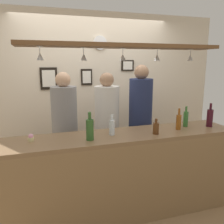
% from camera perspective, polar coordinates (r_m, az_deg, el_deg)
% --- Properties ---
extents(ground_plane, '(8.00, 8.00, 0.00)m').
position_cam_1_polar(ground_plane, '(3.40, 0.54, -19.91)').
color(ground_plane, olive).
extents(back_wall, '(4.40, 0.06, 2.60)m').
position_cam_1_polar(back_wall, '(3.98, -4.35, 4.77)').
color(back_wall, beige).
rests_on(back_wall, ground_plane).
extents(bar_counter, '(2.70, 0.55, 1.00)m').
position_cam_1_polar(bar_counter, '(2.66, 4.01, -12.95)').
color(bar_counter, brown).
rests_on(bar_counter, ground_plane).
extents(overhead_glass_rack, '(2.20, 0.36, 0.04)m').
position_cam_1_polar(overhead_glass_rack, '(2.61, 2.75, 15.78)').
color(overhead_glass_rack, brown).
extents(hanging_wineglass_far_left, '(0.07, 0.07, 0.13)m').
position_cam_1_polar(hanging_wineglass_far_left, '(2.41, -17.13, 12.93)').
color(hanging_wineglass_far_left, silver).
rests_on(hanging_wineglass_far_left, overhead_glass_rack).
extents(hanging_wineglass_left, '(0.07, 0.07, 0.13)m').
position_cam_1_polar(hanging_wineglass_left, '(2.54, -6.90, 13.29)').
color(hanging_wineglass_left, silver).
rests_on(hanging_wineglass_left, overhead_glass_rack).
extents(hanging_wineglass_center_left, '(0.07, 0.07, 0.13)m').
position_cam_1_polar(hanging_wineglass_center_left, '(2.65, 2.66, 13.30)').
color(hanging_wineglass_center_left, silver).
rests_on(hanging_wineglass_center_left, overhead_glass_rack).
extents(hanging_wineglass_center, '(0.07, 0.07, 0.13)m').
position_cam_1_polar(hanging_wineglass_center, '(2.84, 10.92, 13.02)').
color(hanging_wineglass_center, silver).
rests_on(hanging_wineglass_center, overhead_glass_rack).
extents(hanging_wineglass_center_right, '(0.07, 0.07, 0.13)m').
position_cam_1_polar(hanging_wineglass_center_right, '(3.03, 18.51, 12.55)').
color(hanging_wineglass_center_right, silver).
rests_on(hanging_wineglass_center_right, overhead_glass_rack).
extents(person_left_grey_shirt, '(0.34, 0.34, 1.68)m').
position_cam_1_polar(person_left_grey_shirt, '(3.20, -11.43, -2.48)').
color(person_left_grey_shirt, '#2D334C').
rests_on(person_left_grey_shirt, ground_plane).
extents(person_middle_white_patterned_shirt, '(0.34, 0.34, 1.66)m').
position_cam_1_polar(person_middle_white_patterned_shirt, '(3.31, -1.23, -1.92)').
color(person_middle_white_patterned_shirt, '#2D334C').
rests_on(person_middle_white_patterned_shirt, ground_plane).
extents(person_right_navy_shirt, '(0.34, 0.34, 1.77)m').
position_cam_1_polar(person_right_navy_shirt, '(3.47, 6.94, -0.22)').
color(person_right_navy_shirt, '#2D334C').
rests_on(person_right_navy_shirt, ground_plane).
extents(bottle_beer_amber_tall, '(0.06, 0.06, 0.26)m').
position_cam_1_polar(bottle_beer_amber_tall, '(2.94, 15.91, -2.22)').
color(bottle_beer_amber_tall, brown).
rests_on(bottle_beer_amber_tall, bar_counter).
extents(bottle_beer_brown_stubby, '(0.07, 0.07, 0.18)m').
position_cam_1_polar(bottle_beer_brown_stubby, '(2.70, 10.64, -3.85)').
color(bottle_beer_brown_stubby, '#512D14').
rests_on(bottle_beer_brown_stubby, bar_counter).
extents(bottle_soda_clear, '(0.06, 0.06, 0.23)m').
position_cam_1_polar(bottle_soda_clear, '(2.62, 0.00, -3.64)').
color(bottle_soda_clear, silver).
rests_on(bottle_soda_clear, bar_counter).
extents(bottle_beer_green_import, '(0.06, 0.06, 0.26)m').
position_cam_1_polar(bottle_beer_green_import, '(3.10, 17.50, -1.52)').
color(bottle_beer_green_import, '#336B2D').
rests_on(bottle_beer_green_import, bar_counter).
extents(bottle_wine_dark_red, '(0.08, 0.08, 0.30)m').
position_cam_1_polar(bottle_wine_dark_red, '(3.20, 22.71, -1.23)').
color(bottle_wine_dark_red, '#380F19').
rests_on(bottle_wine_dark_red, bar_counter).
extents(bottle_champagne_green, '(0.08, 0.08, 0.30)m').
position_cam_1_polar(bottle_champagne_green, '(2.45, -5.41, -4.17)').
color(bottle_champagne_green, '#2D5623').
rests_on(bottle_champagne_green, bar_counter).
extents(cupcake, '(0.06, 0.06, 0.08)m').
position_cam_1_polar(cupcake, '(2.57, -19.15, -5.94)').
color(cupcake, beige).
rests_on(cupcake, bar_counter).
extents(picture_frame_upper_small, '(0.22, 0.02, 0.18)m').
position_cam_1_polar(picture_frame_upper_small, '(4.08, 3.82, 11.23)').
color(picture_frame_upper_small, black).
rests_on(picture_frame_upper_small, back_wall).
extents(picture_frame_caricature, '(0.26, 0.02, 0.34)m').
position_cam_1_polar(picture_frame_caricature, '(3.81, -15.14, 7.88)').
color(picture_frame_caricature, black).
rests_on(picture_frame_caricature, back_wall).
extents(picture_frame_crest, '(0.18, 0.02, 0.26)m').
position_cam_1_polar(picture_frame_crest, '(3.89, -6.20, 8.46)').
color(picture_frame_crest, black).
rests_on(picture_frame_crest, back_wall).
extents(wall_clock, '(0.22, 0.03, 0.22)m').
position_cam_1_polar(wall_clock, '(3.94, -2.94, 16.50)').
color(wall_clock, white).
rests_on(wall_clock, back_wall).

